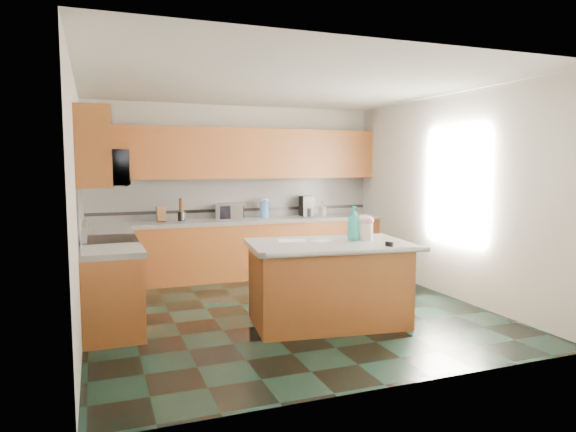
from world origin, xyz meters
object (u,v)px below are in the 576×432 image
island_top (328,245)px  treat_jar (365,231)px  soap_bottle_island (354,223)px  island_base (328,286)px  knife_block (161,214)px  coffee_maker (307,206)px  toaster_oven (230,211)px

island_top → treat_jar: 0.48m
treat_jar → soap_bottle_island: soap_bottle_island is taller
island_base → knife_block: 3.11m
treat_jar → coffee_maker: size_ratio=0.57×
island_base → treat_jar: treat_jar is taller
island_base → island_top: island_top is taller
island_base → toaster_oven: 2.77m
coffee_maker → island_base: bearing=-106.5°
island_base → treat_jar: size_ratio=8.67×
island_base → coffee_maker: 2.91m
coffee_maker → treat_jar: bearing=-97.3°
island_top → knife_block: size_ratio=7.60×
island_top → knife_block: 3.06m
island_base → coffee_maker: bearing=79.6°
island_top → coffee_maker: coffee_maker is taller
soap_bottle_island → knife_block: size_ratio=1.68×
island_base → knife_block: knife_block is taller
toaster_oven → knife_block: bearing=-163.1°
soap_bottle_island → knife_block: 3.20m
island_top → knife_block: knife_block is taller
island_base → toaster_oven: bearing=106.8°
soap_bottle_island → coffee_maker: 2.72m
knife_block → treat_jar: bearing=-55.9°
toaster_oven → coffee_maker: bearing=18.2°
island_top → knife_block: bearing=126.5°
soap_bottle_island → toaster_oven: (-0.77, 2.63, -0.07)m
island_top → soap_bottle_island: soap_bottle_island is taller
treat_jar → knife_block: knife_block is taller
treat_jar → island_base: bearing=-159.9°
treat_jar → knife_block: (-1.94, 2.66, 0.02)m
soap_bottle_island → island_base: bearing=-167.8°
island_top → soap_bottle_island: bearing=14.3°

